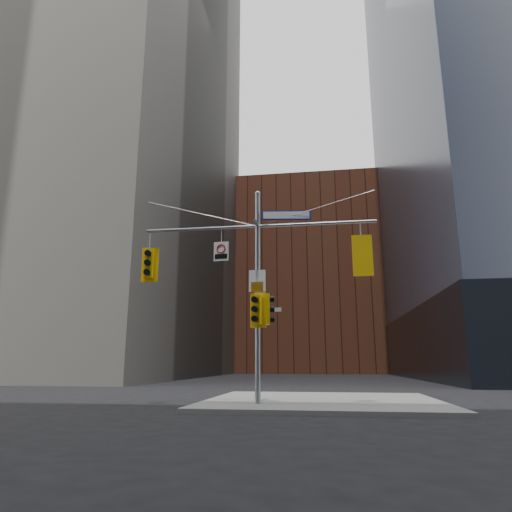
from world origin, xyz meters
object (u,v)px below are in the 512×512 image
(traffic_light_west_arm, at_px, (149,264))
(traffic_light_pole_side, at_px, (267,309))
(signal_assembly, at_px, (258,271))
(traffic_light_east_arm, at_px, (362,257))
(street_sign_blade, at_px, (286,215))
(traffic_light_pole_front, at_px, (257,310))
(regulatory_sign_arm, at_px, (221,251))

(traffic_light_west_arm, bearing_deg, traffic_light_pole_side, -7.14)
(signal_assembly, distance_m, traffic_light_east_arm, 3.49)
(traffic_light_west_arm, distance_m, street_sign_blade, 5.12)
(traffic_light_west_arm, relative_size, traffic_light_pole_side, 1.24)
(traffic_light_pole_side, height_order, traffic_light_pole_front, traffic_light_pole_front)
(traffic_light_east_arm, xyz_separation_m, regulatory_sign_arm, (-4.74, -0.02, 0.37))
(signal_assembly, relative_size, traffic_light_pole_side, 7.93)
(traffic_light_west_arm, distance_m, traffic_light_pole_side, 4.53)
(street_sign_blade, distance_m, regulatory_sign_arm, 2.56)
(traffic_light_west_arm, xyz_separation_m, traffic_light_pole_front, (3.89, -0.28, -1.71))
(traffic_light_east_arm, relative_size, traffic_light_pole_front, 1.19)
(traffic_light_pole_front, bearing_deg, traffic_light_west_arm, -172.26)
(traffic_light_pole_front, xyz_separation_m, regulatory_sign_arm, (-1.28, 0.25, 2.08))
(traffic_light_west_arm, bearing_deg, signal_assembly, -7.34)
(traffic_light_west_arm, distance_m, regulatory_sign_arm, 2.64)
(street_sign_blade, bearing_deg, signal_assembly, 172.74)
(traffic_light_west_arm, relative_size, street_sign_blade, 0.75)
(street_sign_blade, bearing_deg, regulatory_sign_arm, 173.16)
(traffic_light_east_arm, distance_m, street_sign_blade, 2.91)
(traffic_light_west_arm, relative_size, traffic_light_pole_front, 1.09)
(traffic_light_east_arm, height_order, regulatory_sign_arm, regulatory_sign_arm)
(signal_assembly, xyz_separation_m, traffic_light_pole_side, (0.32, 0.01, -1.29))
(signal_assembly, distance_m, traffic_light_west_arm, 3.90)
(traffic_light_east_arm, bearing_deg, signal_assembly, -2.04)
(regulatory_sign_arm, bearing_deg, traffic_light_pole_side, 8.41)
(traffic_light_pole_side, bearing_deg, traffic_light_east_arm, -99.48)
(street_sign_blade, bearing_deg, traffic_light_pole_side, 171.65)
(signal_assembly, height_order, traffic_light_east_arm, signal_assembly)
(signal_assembly, relative_size, street_sign_blade, 4.77)
(traffic_light_east_arm, relative_size, regulatory_sign_arm, 2.04)
(traffic_light_east_arm, relative_size, traffic_light_pole_side, 1.35)
(traffic_light_pole_front, bearing_deg, street_sign_blade, 27.06)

